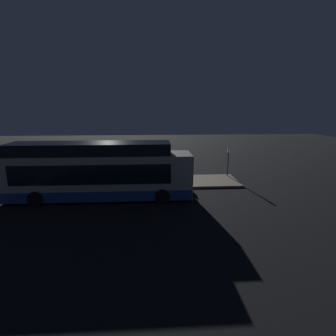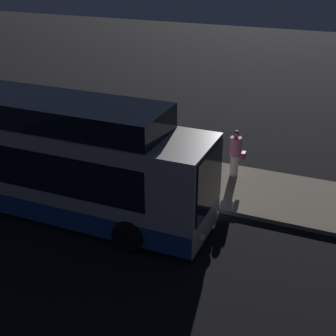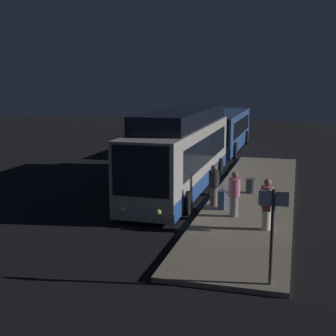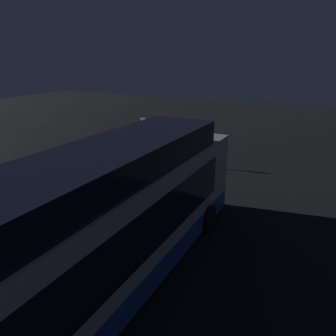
# 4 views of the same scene
# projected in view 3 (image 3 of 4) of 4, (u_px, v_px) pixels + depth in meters

# --- Properties ---
(ground) EXTENTS (80.00, 80.00, 0.00)m
(ground) POSITION_uv_depth(u_px,v_px,m) (182.00, 192.00, 22.23)
(ground) COLOR black
(platform) EXTENTS (20.00, 3.54, 0.15)m
(platform) POSITION_uv_depth(u_px,v_px,m) (254.00, 195.00, 21.33)
(platform) COLOR gray
(platform) RESTS_ON ground
(bus_lead) EXTENTS (12.51, 2.74, 3.85)m
(bus_lead) POSITION_uv_depth(u_px,v_px,m) (182.00, 153.00, 22.64)
(bus_lead) COLOR #B2ADA8
(bus_lead) RESTS_ON ground
(bus_second) EXTENTS (11.49, 2.84, 2.81)m
(bus_second) POSITION_uv_depth(u_px,v_px,m) (224.00, 131.00, 35.42)
(bus_second) COLOR #33518C
(bus_second) RESTS_ON ground
(passenger_boarding) EXTENTS (0.62, 0.45, 1.80)m
(passenger_boarding) POSITION_uv_depth(u_px,v_px,m) (267.00, 203.00, 16.02)
(passenger_boarding) COLOR silver
(passenger_boarding) RESTS_ON platform
(passenger_waiting) EXTENTS (0.57, 0.57, 1.73)m
(passenger_waiting) POSITION_uv_depth(u_px,v_px,m) (234.00, 193.00, 17.61)
(passenger_waiting) COLOR gray
(passenger_waiting) RESTS_ON platform
(passenger_with_bags) EXTENTS (0.59, 0.59, 1.72)m
(passenger_with_bags) POSITION_uv_depth(u_px,v_px,m) (214.00, 184.00, 19.08)
(passenger_with_bags) COLOR #6B604C
(passenger_with_bags) RESTS_ON platform
(suitcase) EXTENTS (0.44, 0.25, 0.99)m
(suitcase) POSITION_uv_depth(u_px,v_px,m) (222.00, 200.00, 18.73)
(suitcase) COLOR #334C7F
(suitcase) RESTS_ON platform
(sign_post) EXTENTS (0.10, 0.73, 2.49)m
(sign_post) POSITION_uv_depth(u_px,v_px,m) (273.00, 226.00, 11.61)
(sign_post) COLOR #4C4C51
(sign_post) RESTS_ON platform
(trash_bin) EXTENTS (0.44, 0.44, 0.65)m
(trash_bin) POSITION_uv_depth(u_px,v_px,m) (251.00, 186.00, 21.37)
(trash_bin) COLOR #3F3F44
(trash_bin) RESTS_ON platform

